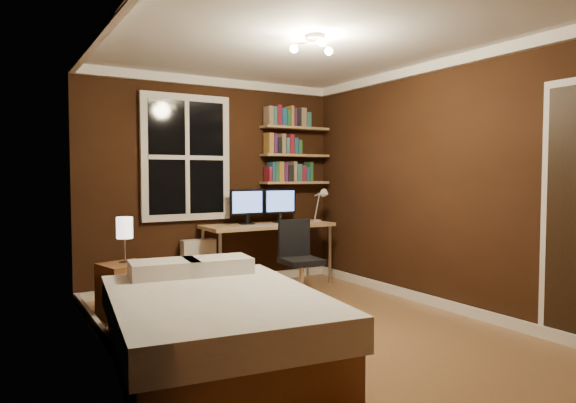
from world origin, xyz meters
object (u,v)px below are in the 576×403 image
desk (268,229)px  radiator (198,265)px  office_chair (300,271)px  bedside_lamp (125,240)px  desk_lamp (320,204)px  nightstand (126,291)px  monitor_left (247,207)px  monitor_right (280,206)px  bed (214,326)px

desk → radiator: bearing=165.6°
desk → office_chair: (-0.05, -0.80, -0.38)m
bedside_lamp → desk_lamp: (2.53, 0.48, 0.24)m
nightstand → bedside_lamp: 0.48m
nightstand → desk: bearing=3.9°
radiator → office_chair: 1.27m
desk → office_chair: 0.89m
bedside_lamp → office_chair: bedside_lamp is taller
nightstand → radiator: (1.02, 0.79, 0.04)m
radiator → desk: (0.81, -0.21, 0.40)m
bedside_lamp → monitor_left: size_ratio=0.99×
desk → monitor_right: (0.21, 0.08, 0.27)m
monitor_right → monitor_left: bearing=180.0°
desk → desk_lamp: size_ratio=3.62×
monitor_left → office_chair: bearing=-77.3°
bedside_lamp → desk: bedside_lamp is taller
monitor_left → office_chair: size_ratio=0.51×
monitor_right → bedside_lamp: bearing=-162.2°
desk → bedside_lamp: bearing=-162.5°
monitor_left → nightstand: bearing=-157.5°
office_chair → bedside_lamp: bearing=178.2°
radiator → monitor_left: (0.57, -0.13, 0.67)m
office_chair → radiator: bearing=132.6°
bed → monitor_left: size_ratio=4.73×
bed → monitor_left: 2.64m
bed → desk: 2.65m
bedside_lamp → desk_lamp: 2.59m
monitor_right → radiator: bearing=172.8°
bedside_lamp → desk: 1.92m
bed → nightstand: size_ratio=3.97×
bedside_lamp → desk: bearing=17.5°
bed → nightstand: (-0.26, 1.52, -0.02)m
bed → monitor_right: monitor_right is taller
radiator → monitor_right: 1.23m
bed → office_chair: (1.52, 1.30, 0.03)m
desk → desk_lamp: (0.70, -0.10, 0.28)m
bed → radiator: 2.43m
radiator → monitor_right: (1.02, -0.13, 0.67)m
bedside_lamp → office_chair: 1.85m
bed → office_chair: size_ratio=2.41×
monitor_left → office_chair: (0.20, -0.88, -0.65)m
nightstand → monitor_left: (1.59, 0.66, 0.71)m
bed → monitor_right: 2.90m
nightstand → radiator: size_ratio=0.88×
radiator → desk_lamp: (1.51, -0.31, 0.68)m
desk_lamp → bed: bearing=-138.6°
bed → radiator: size_ratio=3.48×
bedside_lamp → nightstand: bearing=0.0°
desk → monitor_left: (-0.24, 0.08, 0.27)m
nightstand → bedside_lamp: bearing=0.0°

